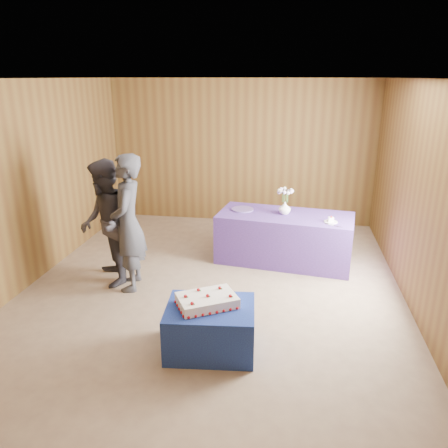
% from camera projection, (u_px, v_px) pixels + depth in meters
% --- Properties ---
extents(ground, '(6.00, 6.00, 0.00)m').
position_uv_depth(ground, '(213.00, 288.00, 5.92)').
color(ground, gray).
rests_on(ground, ground).
extents(room_shell, '(5.04, 6.04, 2.72)m').
position_uv_depth(room_shell, '(212.00, 156.00, 5.34)').
color(room_shell, brown).
rests_on(room_shell, ground).
extents(cake_table, '(0.96, 0.78, 0.50)m').
position_uv_depth(cake_table, '(210.00, 328.00, 4.52)').
color(cake_table, '#1B4095').
rests_on(cake_table, ground).
extents(serving_table, '(2.10, 1.17, 0.75)m').
position_uv_depth(serving_table, '(284.00, 238.00, 6.68)').
color(serving_table, '#573798').
rests_on(serving_table, ground).
extents(sheet_cake, '(0.73, 0.65, 0.14)m').
position_uv_depth(sheet_cake, '(207.00, 300.00, 4.45)').
color(sheet_cake, white).
rests_on(sheet_cake, cake_table).
extents(vase, '(0.19, 0.19, 0.19)m').
position_uv_depth(vase, '(285.00, 208.00, 6.56)').
color(vase, white).
rests_on(vase, serving_table).
extents(flower_spray, '(0.25, 0.25, 0.19)m').
position_uv_depth(flower_spray, '(285.00, 192.00, 6.48)').
color(flower_spray, '#356528').
rests_on(flower_spray, vase).
extents(platter, '(0.39, 0.39, 0.02)m').
position_uv_depth(platter, '(243.00, 209.00, 6.78)').
color(platter, '#5F4993').
rests_on(platter, serving_table).
extents(plate, '(0.19, 0.19, 0.01)m').
position_uv_depth(plate, '(331.00, 222.00, 6.21)').
color(plate, white).
rests_on(plate, serving_table).
extents(cake_slice, '(0.08, 0.07, 0.09)m').
position_uv_depth(cake_slice, '(331.00, 219.00, 6.20)').
color(cake_slice, white).
rests_on(cake_slice, plate).
extents(knife, '(0.23, 0.15, 0.00)m').
position_uv_depth(knife, '(333.00, 225.00, 6.08)').
color(knife, '#BBBCC0').
rests_on(knife, serving_table).
extents(guest_left, '(0.57, 0.74, 1.82)m').
position_uv_depth(guest_left, '(128.00, 223.00, 5.68)').
color(guest_left, '#363840').
rests_on(guest_left, ground).
extents(guest_right, '(0.97, 1.04, 1.72)m').
position_uv_depth(guest_right, '(106.00, 224.00, 5.82)').
color(guest_right, '#32303A').
rests_on(guest_right, ground).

